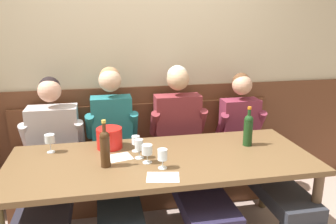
{
  "coord_description": "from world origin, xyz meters",
  "views": [
    {
      "loc": [
        -0.42,
        -2.18,
        1.76
      ],
      "look_at": [
        0.11,
        0.43,
        1.0
      ],
      "focal_mm": 36.31,
      "sensor_mm": 36.0,
      "label": 1
    }
  ],
  "objects_px": {
    "person_left_seat": "(115,158)",
    "wine_bottle_green_tall": "(105,147)",
    "wall_bench": "(149,173)",
    "ice_bucket": "(109,138)",
    "dining_table": "(162,167)",
    "wine_glass_near_bucket": "(147,151)",
    "wine_glass_right_end": "(139,146)",
    "person_right_seat": "(257,153)",
    "wine_glass_mid_right": "(136,141)",
    "person_center_right_seat": "(187,153)",
    "person_center_left_seat": "(50,167)",
    "wine_bottle_clear_water": "(248,129)",
    "wine_glass_center_rear": "(50,139)",
    "wine_glass_center_front": "(162,156)"
  },
  "relations": [
    {
      "from": "person_left_seat",
      "to": "wine_bottle_green_tall",
      "type": "height_order",
      "value": "person_left_seat"
    },
    {
      "from": "wall_bench",
      "to": "ice_bucket",
      "type": "bearing_deg",
      "value": -129.06
    },
    {
      "from": "dining_table",
      "to": "wine_bottle_green_tall",
      "type": "distance_m",
      "value": 0.47
    },
    {
      "from": "wall_bench",
      "to": "wine_glass_near_bucket",
      "type": "distance_m",
      "value": 0.98
    },
    {
      "from": "wine_glass_right_end",
      "to": "dining_table",
      "type": "bearing_deg",
      "value": -8.65
    },
    {
      "from": "wall_bench",
      "to": "ice_bucket",
      "type": "xyz_separation_m",
      "value": [
        -0.37,
        -0.46,
        0.55
      ]
    },
    {
      "from": "person_right_seat",
      "to": "wine_glass_mid_right",
      "type": "distance_m",
      "value": 1.12
    },
    {
      "from": "person_right_seat",
      "to": "wine_glass_right_end",
      "type": "xyz_separation_m",
      "value": [
        -1.08,
        -0.28,
        0.26
      ]
    },
    {
      "from": "person_right_seat",
      "to": "wine_glass_right_end",
      "type": "relative_size",
      "value": 9.18
    },
    {
      "from": "person_center_right_seat",
      "to": "person_center_left_seat",
      "type": "bearing_deg",
      "value": 179.82
    },
    {
      "from": "person_left_seat",
      "to": "wine_bottle_clear_water",
      "type": "height_order",
      "value": "person_left_seat"
    },
    {
      "from": "wall_bench",
      "to": "wine_bottle_green_tall",
      "type": "distance_m",
      "value": 1.09
    },
    {
      "from": "wine_glass_center_rear",
      "to": "wine_glass_near_bucket",
      "type": "relative_size",
      "value": 1.06
    },
    {
      "from": "wine_bottle_green_tall",
      "to": "wine_glass_near_bucket",
      "type": "bearing_deg",
      "value": 1.16
    },
    {
      "from": "person_left_seat",
      "to": "wine_glass_right_end",
      "type": "distance_m",
      "value": 0.41
    },
    {
      "from": "person_left_seat",
      "to": "person_right_seat",
      "type": "distance_m",
      "value": 1.25
    },
    {
      "from": "wall_bench",
      "to": "wine_bottle_clear_water",
      "type": "distance_m",
      "value": 1.13
    },
    {
      "from": "wall_bench",
      "to": "wine_glass_mid_right",
      "type": "height_order",
      "value": "wall_bench"
    },
    {
      "from": "person_center_right_seat",
      "to": "wine_glass_near_bucket",
      "type": "distance_m",
      "value": 0.6
    },
    {
      "from": "person_center_left_seat",
      "to": "wine_bottle_green_tall",
      "type": "bearing_deg",
      "value": -42.96
    },
    {
      "from": "person_right_seat",
      "to": "wine_glass_near_bucket",
      "type": "distance_m",
      "value": 1.12
    },
    {
      "from": "person_left_seat",
      "to": "person_center_right_seat",
      "type": "relative_size",
      "value": 1.0
    },
    {
      "from": "wine_glass_center_rear",
      "to": "wine_bottle_green_tall",
      "type": "bearing_deg",
      "value": -40.03
    },
    {
      "from": "dining_table",
      "to": "wine_bottle_clear_water",
      "type": "relative_size",
      "value": 6.95
    },
    {
      "from": "wall_bench",
      "to": "wine_bottle_green_tall",
      "type": "xyz_separation_m",
      "value": [
        -0.41,
        -0.8,
        0.62
      ]
    },
    {
      "from": "person_left_seat",
      "to": "wine_glass_mid_right",
      "type": "xyz_separation_m",
      "value": [
        0.16,
        -0.18,
        0.2
      ]
    },
    {
      "from": "person_center_left_seat",
      "to": "wine_glass_mid_right",
      "type": "xyz_separation_m",
      "value": [
        0.67,
        -0.17,
        0.24
      ]
    },
    {
      "from": "person_center_left_seat",
      "to": "person_right_seat",
      "type": "relative_size",
      "value": 1.01
    },
    {
      "from": "wine_glass_near_bucket",
      "to": "wall_bench",
      "type": "bearing_deg",
      "value": 81.5
    },
    {
      "from": "wine_bottle_green_tall",
      "to": "wine_glass_right_end",
      "type": "distance_m",
      "value": 0.27
    },
    {
      "from": "person_left_seat",
      "to": "wine_glass_right_end",
      "type": "xyz_separation_m",
      "value": [
        0.17,
        -0.32,
        0.21
      ]
    },
    {
      "from": "wine_glass_center_rear",
      "to": "wine_glass_mid_right",
      "type": "bearing_deg",
      "value": -9.61
    },
    {
      "from": "person_left_seat",
      "to": "wine_bottle_green_tall",
      "type": "xyz_separation_m",
      "value": [
        -0.08,
        -0.41,
        0.26
      ]
    },
    {
      "from": "person_center_left_seat",
      "to": "wine_glass_center_front",
      "type": "xyz_separation_m",
      "value": [
        0.82,
        -0.51,
        0.24
      ]
    },
    {
      "from": "person_left_seat",
      "to": "person_right_seat",
      "type": "bearing_deg",
      "value": -1.45
    },
    {
      "from": "person_left_seat",
      "to": "wine_glass_right_end",
      "type": "bearing_deg",
      "value": -62.02
    },
    {
      "from": "person_center_left_seat",
      "to": "ice_bucket",
      "type": "relative_size",
      "value": 6.74
    },
    {
      "from": "person_center_left_seat",
      "to": "ice_bucket",
      "type": "distance_m",
      "value": 0.53
    },
    {
      "from": "person_left_seat",
      "to": "wine_glass_near_bucket",
      "type": "bearing_deg",
      "value": -62.21
    },
    {
      "from": "dining_table",
      "to": "wine_glass_near_bucket",
      "type": "distance_m",
      "value": 0.22
    },
    {
      "from": "person_center_right_seat",
      "to": "wine_bottle_clear_water",
      "type": "bearing_deg",
      "value": -26.77
    },
    {
      "from": "wall_bench",
      "to": "person_right_seat",
      "type": "relative_size",
      "value": 1.89
    },
    {
      "from": "person_center_left_seat",
      "to": "wine_glass_right_end",
      "type": "xyz_separation_m",
      "value": [
        0.68,
        -0.31,
        0.25
      ]
    },
    {
      "from": "wine_glass_near_bucket",
      "to": "wine_glass_center_front",
      "type": "distance_m",
      "value": 0.14
    },
    {
      "from": "wine_bottle_green_tall",
      "to": "wine_glass_mid_right",
      "type": "bearing_deg",
      "value": 44.88
    },
    {
      "from": "ice_bucket",
      "to": "wine_glass_near_bucket",
      "type": "height_order",
      "value": "ice_bucket"
    },
    {
      "from": "dining_table",
      "to": "wine_glass_right_end",
      "type": "bearing_deg",
      "value": 171.35
    },
    {
      "from": "person_center_left_seat",
      "to": "wine_glass_right_end",
      "type": "relative_size",
      "value": 9.26
    },
    {
      "from": "ice_bucket",
      "to": "wine_bottle_clear_water",
      "type": "height_order",
      "value": "wine_bottle_clear_water"
    },
    {
      "from": "person_center_right_seat",
      "to": "wine_glass_right_end",
      "type": "height_order",
      "value": "person_center_right_seat"
    }
  ]
}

